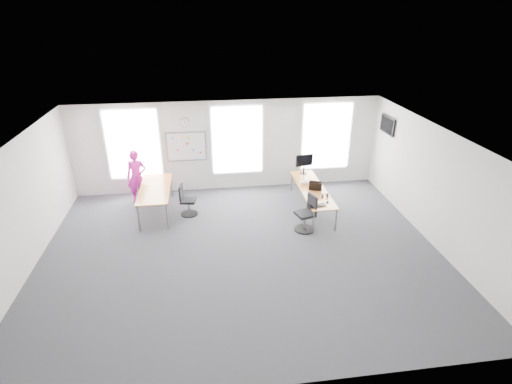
{
  "coord_description": "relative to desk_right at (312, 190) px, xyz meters",
  "views": [
    {
      "loc": [
        -0.8,
        -8.5,
        5.71
      ],
      "look_at": [
        0.54,
        1.2,
        1.1
      ],
      "focal_mm": 28.0,
      "sensor_mm": 36.0,
      "label": 1
    }
  ],
  "objects": [
    {
      "name": "wall_front",
      "position": [
        -2.37,
        -6.08,
        0.85
      ],
      "size": [
        10.0,
        0.0,
        10.0
      ],
      "primitive_type": "plane",
      "rotation": [
        -1.57,
        0.0,
        0.0
      ],
      "color": "silver",
      "rests_on": "ground"
    },
    {
      "name": "mouse",
      "position": [
        0.17,
        -0.98,
        0.07
      ],
      "size": [
        0.09,
        0.13,
        0.04
      ],
      "primitive_type": "ellipsoid",
      "rotation": [
        0.0,
        0.0,
        0.15
      ],
      "color": "black",
      "rests_on": "desk_right"
    },
    {
      "name": "chair_left",
      "position": [
        -3.77,
        0.17,
        -0.23
      ],
      "size": [
        0.51,
        0.51,
        0.95
      ],
      "rotation": [
        0.0,
        0.0,
        1.4
      ],
      "color": "black",
      "rests_on": "ground"
    },
    {
      "name": "headphones",
      "position": [
        0.2,
        -0.62,
        0.1
      ],
      "size": [
        0.19,
        0.1,
        0.11
      ],
      "rotation": [
        0.0,
        0.0,
        -0.31
      ],
      "color": "black",
      "rests_on": "desk_right"
    },
    {
      "name": "desk_right",
      "position": [
        0.0,
        0.0,
        0.0
      ],
      "size": [
        0.76,
        2.84,
        0.69
      ],
      "color": "gold",
      "rests_on": "ground"
    },
    {
      "name": "ceiling",
      "position": [
        -2.37,
        -2.08,
        2.35
      ],
      "size": [
        10.0,
        10.0,
        0.0
      ],
      "primitive_type": "plane",
      "rotation": [
        3.14,
        0.0,
        0.0
      ],
      "color": "white",
      "rests_on": "ground"
    },
    {
      "name": "laptop_sleeve",
      "position": [
        0.04,
        -0.17,
        0.19
      ],
      "size": [
        0.37,
        0.3,
        0.29
      ],
      "rotation": [
        0.0,
        0.0,
        -0.32
      ],
      "color": "black",
      "rests_on": "desk_right"
    },
    {
      "name": "tv",
      "position": [
        2.58,
        0.92,
        1.65
      ],
      "size": [
        0.06,
        0.9,
        0.55
      ],
      "primitive_type": "cube",
      "color": "black",
      "rests_on": "wall_right"
    },
    {
      "name": "person",
      "position": [
        -5.29,
        1.25,
        0.21
      ],
      "size": [
        0.63,
        0.42,
        1.7
      ],
      "primitive_type": "imported",
      "rotation": [
        0.0,
        0.0,
        -0.02
      ],
      "color": "#DB1B9E",
      "rests_on": "ground"
    },
    {
      "name": "lens_cap",
      "position": [
        0.12,
        -0.66,
        0.05
      ],
      "size": [
        0.07,
        0.07,
        0.01
      ],
      "primitive_type": "cylinder",
      "rotation": [
        0.0,
        0.0,
        -0.27
      ],
      "color": "black",
      "rests_on": "desk_right"
    },
    {
      "name": "wall_clock",
      "position": [
        -3.72,
        1.89,
        1.7
      ],
      "size": [
        0.3,
        0.04,
        0.3
      ],
      "primitive_type": "cylinder",
      "rotation": [
        1.57,
        0.0,
        0.0
      ],
      "color": "gray",
      "rests_on": "wall_back"
    },
    {
      "name": "window_mid",
      "position": [
        -2.07,
        1.89,
        1.05
      ],
      "size": [
        1.6,
        0.06,
        2.2
      ],
      "primitive_type": "cube",
      "color": "silver",
      "rests_on": "wall_back"
    },
    {
      "name": "window_right",
      "position": [
        0.93,
        1.89,
        1.05
      ],
      "size": [
        1.6,
        0.06,
        2.2
      ],
      "primitive_type": "cube",
      "color": "silver",
      "rests_on": "wall_back"
    },
    {
      "name": "wall_back",
      "position": [
        -2.37,
        1.92,
        0.85
      ],
      "size": [
        10.0,
        0.0,
        10.0
      ],
      "primitive_type": "plane",
      "rotation": [
        1.57,
        0.0,
        0.0
      ],
      "color": "silver",
      "rests_on": "ground"
    },
    {
      "name": "chair_right",
      "position": [
        -0.46,
        -1.18,
        -0.19
      ],
      "size": [
        0.59,
        0.59,
        1.04
      ],
      "rotation": [
        0.0,
        0.0,
        -1.27
      ],
      "color": "black",
      "rests_on": "ground"
    },
    {
      "name": "keyboard",
      "position": [
        -0.17,
        -1.15,
        0.06
      ],
      "size": [
        0.51,
        0.31,
        0.02
      ],
      "primitive_type": "cube",
      "rotation": [
        0.0,
        0.0,
        0.32
      ],
      "color": "black",
      "rests_on": "desk_right"
    },
    {
      "name": "desk_left",
      "position": [
        -4.67,
        0.42,
        0.09
      ],
      "size": [
        0.88,
        2.21,
        0.81
      ],
      "color": "gold",
      "rests_on": "ground"
    },
    {
      "name": "monitor",
      "position": [
        0.03,
        1.19,
        0.44
      ],
      "size": [
        0.59,
        0.24,
        0.65
      ],
      "rotation": [
        0.0,
        0.0,
        0.18
      ],
      "color": "black",
      "rests_on": "desk_right"
    },
    {
      "name": "paper_stack",
      "position": [
        -0.12,
        0.33,
        0.1
      ],
      "size": [
        0.34,
        0.27,
        0.11
      ],
      "primitive_type": "cube",
      "rotation": [
        0.0,
        0.0,
        -0.1
      ],
      "color": "beige",
      "rests_on": "desk_right"
    },
    {
      "name": "wall_right",
      "position": [
        2.63,
        -2.08,
        0.85
      ],
      "size": [
        0.0,
        10.0,
        10.0
      ],
      "primitive_type": "plane",
      "rotation": [
        1.57,
        0.0,
        -1.57
      ],
      "color": "silver",
      "rests_on": "ground"
    },
    {
      "name": "window_left",
      "position": [
        -5.37,
        1.89,
        1.05
      ],
      "size": [
        1.6,
        0.06,
        2.2
      ],
      "primitive_type": "cube",
      "color": "silver",
      "rests_on": "wall_back"
    },
    {
      "name": "wall_left",
      "position": [
        -7.37,
        -2.08,
        0.85
      ],
      "size": [
        0.0,
        10.0,
        10.0
      ],
      "primitive_type": "plane",
      "rotation": [
        1.57,
        0.0,
        1.57
      ],
      "color": "silver",
      "rests_on": "ground"
    },
    {
      "name": "floor",
      "position": [
        -2.37,
        -2.08,
        -0.65
      ],
      "size": [
        10.0,
        10.0,
        0.0
      ],
      "primitive_type": "plane",
      "color": "#2A2A2F",
      "rests_on": "ground"
    },
    {
      "name": "whiteboard",
      "position": [
        -3.72,
        1.89,
        0.9
      ],
      "size": [
        1.2,
        0.03,
        0.9
      ],
      "primitive_type": "cube",
      "color": "white",
      "rests_on": "wall_back"
    }
  ]
}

